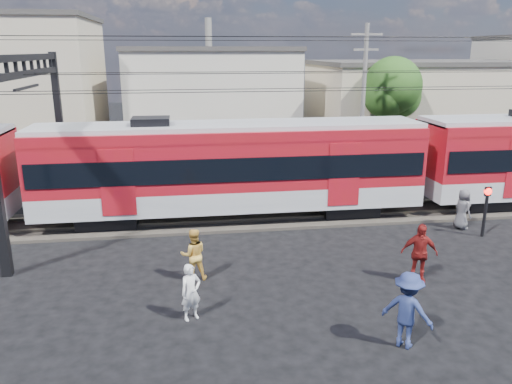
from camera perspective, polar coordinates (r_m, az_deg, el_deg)
ground at (r=14.88m, az=9.14°, el=-12.69°), size 120.00×120.00×0.00m
track_bed at (r=21.98m, az=3.00°, el=-2.71°), size 70.00×3.40×0.12m
rail_near at (r=21.25m, az=3.40°, el=-3.04°), size 70.00×0.12×0.12m
rail_far at (r=22.64m, az=2.64°, el=-1.82°), size 70.00×0.12×0.12m
commuter_train at (r=21.05m, az=-2.33°, el=3.09°), size 50.30×3.08×4.17m
catenary at (r=21.00m, az=-20.97°, el=9.60°), size 70.00×9.30×7.52m
building_midwest at (r=39.62m, az=-5.27°, el=10.91°), size 12.24×12.24×7.30m
building_mideast at (r=40.88m, az=18.35°, el=9.63°), size 16.32×10.20×6.30m
utility_pole_mid at (r=29.34m, az=12.16°, el=10.61°), size 1.80×0.24×8.50m
tree_near at (r=33.38m, az=15.55°, el=11.22°), size 3.82×3.64×6.72m
pedestrian_a at (r=13.81m, az=-7.45°, el=-11.27°), size 0.69×0.59×1.59m
pedestrian_b at (r=16.01m, az=-7.16°, el=-7.10°), size 0.88×0.71×1.70m
pedestrian_c at (r=13.00m, az=16.92°, el=-12.78°), size 1.43×1.39×1.96m
pedestrian_d at (r=16.52m, az=18.14°, el=-6.65°), size 1.21×0.74×1.92m
pedestrian_e at (r=22.00m, az=22.55°, el=-1.82°), size 0.68×0.90×1.66m
crossing_signal at (r=21.25m, az=24.84°, el=-1.07°), size 0.29×0.29×2.02m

